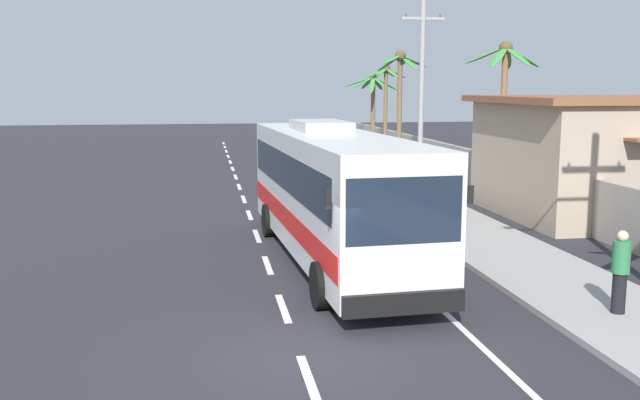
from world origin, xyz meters
The scene contains 12 objects.
ground_plane centered at (0.00, 0.00, 0.00)m, with size 160.00×160.00×0.00m, color #28282D.
sidewalk_kerb centered at (6.80, 10.00, 0.07)m, with size 3.20×90.00×0.14m, color #999993.
lane_markings centered at (2.08, 14.64, 0.00)m, with size 3.52×71.00×0.01m.
boundary_wall centered at (10.60, 14.00, 0.94)m, with size 0.24×60.00×1.87m, color #9E998E.
coach_bus_foreground centered at (1.81, 6.77, 1.97)m, with size 3.46×12.03×3.78m.
motorcycle_beside_bus centered at (4.32, 16.79, 0.64)m, with size 0.56×1.96×1.55m.
pedestrian_far_walk centered at (6.73, 0.87, 1.05)m, with size 0.36×0.36×1.73m.
utility_pole_mid centered at (8.53, 20.31, 4.61)m, with size 2.05×0.24×8.81m.
palm_nearest centered at (10.62, 15.71, 4.83)m, with size 3.12×3.00×6.57m.
palm_second centered at (10.40, 37.80, 4.12)m, with size 4.01×3.86×5.64m.
palm_third centered at (9.53, 30.80, 4.60)m, with size 2.68×2.55×6.09m.
palm_farthest centered at (8.20, 22.82, 4.80)m, with size 2.71×2.78×6.53m.
Camera 1 is at (-1.60, -11.94, 4.76)m, focal length 39.61 mm.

